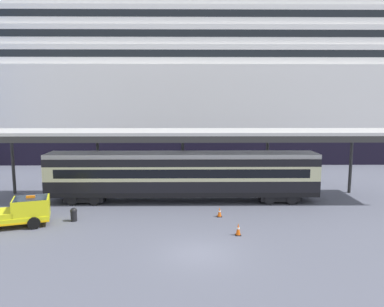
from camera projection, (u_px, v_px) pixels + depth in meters
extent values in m
plane|color=#555969|center=(200.00, 253.00, 20.29)|extent=(400.00, 400.00, 0.00)
cube|color=black|center=(80.00, 140.00, 61.18)|extent=(143.06, 26.83, 3.91)
cube|color=white|center=(78.00, 100.00, 60.27)|extent=(143.06, 26.83, 9.12)
cube|color=white|center=(77.00, 64.00, 59.45)|extent=(131.62, 24.68, 2.60)
cube|color=black|center=(48.00, 53.00, 47.26)|extent=(125.90, 0.12, 0.94)
cube|color=white|center=(76.00, 47.00, 59.08)|extent=(126.35, 23.69, 2.60)
cube|color=black|center=(48.00, 33.00, 47.39)|extent=(120.86, 0.12, 0.94)
cube|color=white|center=(75.00, 31.00, 58.72)|extent=(121.09, 22.71, 2.60)
cube|color=black|center=(49.00, 13.00, 47.51)|extent=(115.82, 0.12, 0.94)
cube|color=white|center=(74.00, 14.00, 58.36)|extent=(115.82, 21.72, 2.60)
cube|color=silver|center=(182.00, 132.00, 30.62)|extent=(38.19, 5.25, 0.25)
cube|color=#2E2E2E|center=(182.00, 139.00, 28.17)|extent=(38.19, 0.20, 0.50)
cylinder|color=#2E2E2E|center=(13.00, 163.00, 33.06)|extent=(0.28, 0.28, 5.67)
cylinder|color=#2E2E2E|center=(98.00, 163.00, 33.15)|extent=(0.28, 0.28, 5.67)
cylinder|color=#2E2E2E|center=(183.00, 163.00, 33.23)|extent=(0.28, 0.28, 5.67)
cylinder|color=#2E2E2E|center=(267.00, 162.00, 33.32)|extent=(0.28, 0.28, 5.67)
cylinder|color=#2E2E2E|center=(351.00, 162.00, 33.41)|extent=(0.28, 0.28, 5.67)
cube|color=black|center=(182.00, 191.00, 30.81)|extent=(22.21, 2.80, 0.40)
cube|color=black|center=(182.00, 184.00, 30.72)|extent=(22.21, 2.80, 0.90)
cube|color=beige|center=(182.00, 171.00, 30.57)|extent=(22.21, 2.80, 1.20)
cube|color=black|center=(182.00, 174.00, 29.21)|extent=(20.43, 0.08, 0.72)
cube|color=black|center=(182.00, 161.00, 30.45)|extent=(22.21, 2.80, 0.60)
cube|color=#B2B2B2|center=(182.00, 155.00, 30.38)|extent=(22.21, 2.69, 0.36)
cube|color=black|center=(87.00, 196.00, 30.78)|extent=(3.20, 2.35, 0.50)
cylinder|color=black|center=(72.00, 200.00, 29.61)|extent=(0.84, 0.12, 0.84)
cylinder|color=black|center=(94.00, 200.00, 29.63)|extent=(0.84, 0.12, 0.84)
cube|color=black|center=(277.00, 196.00, 30.96)|extent=(3.20, 2.35, 0.50)
cylinder|color=black|center=(270.00, 200.00, 29.79)|extent=(0.84, 0.12, 0.84)
cylinder|color=black|center=(292.00, 200.00, 29.81)|extent=(0.84, 0.12, 0.84)
cube|color=yellow|center=(8.00, 218.00, 24.49)|extent=(5.56, 3.50, 0.36)
cube|color=#F2B20C|center=(8.00, 220.00, 24.51)|extent=(5.57, 3.52, 0.12)
cube|color=yellow|center=(31.00, 206.00, 24.85)|extent=(2.77, 2.53, 1.10)
cube|color=#19232D|center=(31.00, 201.00, 24.80)|extent=(2.54, 2.39, 0.44)
cube|color=orange|center=(31.00, 197.00, 24.76)|extent=(0.59, 0.36, 0.16)
cylinder|color=black|center=(36.00, 214.00, 25.98)|extent=(0.84, 0.48, 0.80)
cylinder|color=black|center=(34.00, 223.00, 24.10)|extent=(0.84, 0.48, 0.80)
cube|color=black|center=(238.00, 235.00, 23.04)|extent=(0.36, 0.36, 0.04)
cone|color=#EA590F|center=(238.00, 229.00, 22.98)|extent=(0.30, 0.30, 0.75)
cylinder|color=white|center=(238.00, 228.00, 22.98)|extent=(0.17, 0.17, 0.10)
cube|color=black|center=(219.00, 216.00, 26.73)|extent=(0.36, 0.36, 0.04)
cone|color=#EA590F|center=(219.00, 212.00, 26.68)|extent=(0.30, 0.30, 0.67)
cylinder|color=white|center=(219.00, 211.00, 26.68)|extent=(0.17, 0.17, 0.09)
cylinder|color=black|center=(74.00, 216.00, 25.72)|extent=(0.44, 0.44, 0.70)
sphere|color=black|center=(74.00, 211.00, 25.66)|extent=(0.48, 0.48, 0.48)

